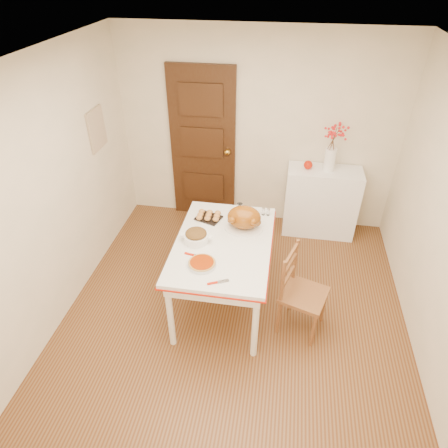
% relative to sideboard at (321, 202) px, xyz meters
% --- Properties ---
extents(floor, '(3.50, 4.00, 0.00)m').
position_rel_sideboard_xyz_m(floor, '(-0.88, -1.78, -0.46)').
color(floor, '#52290F').
rests_on(floor, ground).
extents(ceiling, '(3.50, 4.00, 0.00)m').
position_rel_sideboard_xyz_m(ceiling, '(-0.88, -1.78, 2.04)').
color(ceiling, white).
rests_on(ceiling, ground).
extents(wall_back, '(3.50, 0.00, 2.50)m').
position_rel_sideboard_xyz_m(wall_back, '(-0.88, 0.22, 0.79)').
color(wall_back, beige).
rests_on(wall_back, ground).
extents(wall_left, '(0.00, 4.00, 2.50)m').
position_rel_sideboard_xyz_m(wall_left, '(-2.63, -1.78, 0.79)').
color(wall_left, beige).
rests_on(wall_left, ground).
extents(door_back, '(0.85, 0.06, 2.06)m').
position_rel_sideboard_xyz_m(door_back, '(-1.58, 0.19, 0.57)').
color(door_back, black).
rests_on(door_back, ground).
extents(photo_board, '(0.03, 0.35, 0.45)m').
position_rel_sideboard_xyz_m(photo_board, '(-2.61, -0.58, 1.04)').
color(photo_board, beige).
rests_on(photo_board, ground).
extents(sideboard, '(0.91, 0.41, 0.91)m').
position_rel_sideboard_xyz_m(sideboard, '(0.00, 0.00, 0.00)').
color(sideboard, white).
rests_on(sideboard, floor).
extents(kitchen_table, '(0.94, 1.38, 0.82)m').
position_rel_sideboard_xyz_m(kitchen_table, '(-1.03, -1.51, -0.04)').
color(kitchen_table, silver).
rests_on(kitchen_table, floor).
extents(chair_oak, '(0.51, 0.51, 0.92)m').
position_rel_sideboard_xyz_m(chair_oak, '(-0.21, -1.70, 0.00)').
color(chair_oak, brown).
rests_on(chair_oak, floor).
extents(berry_vase, '(0.31, 0.31, 0.60)m').
position_rel_sideboard_xyz_m(berry_vase, '(0.02, 0.00, 0.76)').
color(berry_vase, white).
rests_on(berry_vase, sideboard).
extents(apple, '(0.11, 0.11, 0.11)m').
position_rel_sideboard_xyz_m(apple, '(-0.22, 0.00, 0.51)').
color(apple, '#B31604').
rests_on(apple, sideboard).
extents(turkey_platter, '(0.47, 0.42, 0.25)m').
position_rel_sideboard_xyz_m(turkey_platter, '(-0.86, -1.26, 0.49)').
color(turkey_platter, '#8B4906').
rests_on(turkey_platter, kitchen_table).
extents(pumpkin_pie, '(0.33, 0.33, 0.05)m').
position_rel_sideboard_xyz_m(pumpkin_pie, '(-1.16, -1.88, 0.39)').
color(pumpkin_pie, '#862400').
rests_on(pumpkin_pie, kitchen_table).
extents(stuffing_dish, '(0.34, 0.29, 0.12)m').
position_rel_sideboard_xyz_m(stuffing_dish, '(-1.29, -1.54, 0.43)').
color(stuffing_dish, brown).
rests_on(stuffing_dish, kitchen_table).
extents(rolls_tray, '(0.30, 0.27, 0.07)m').
position_rel_sideboard_xyz_m(rolls_tray, '(-1.24, -1.14, 0.40)').
color(rolls_tray, '#AD7038').
rests_on(rolls_tray, kitchen_table).
extents(pie_server, '(0.19, 0.13, 0.01)m').
position_rel_sideboard_xyz_m(pie_server, '(-0.98, -2.07, 0.37)').
color(pie_server, silver).
rests_on(pie_server, kitchen_table).
extents(carving_knife, '(0.26, 0.11, 0.01)m').
position_rel_sideboard_xyz_m(carving_knife, '(-1.23, -1.76, 0.37)').
color(carving_knife, silver).
rests_on(carving_knife, kitchen_table).
extents(drinking_glass, '(0.08, 0.08, 0.11)m').
position_rel_sideboard_xyz_m(drinking_glass, '(-0.94, -0.96, 0.42)').
color(drinking_glass, white).
rests_on(drinking_glass, kitchen_table).
extents(shaker_pair, '(0.09, 0.04, 0.08)m').
position_rel_sideboard_xyz_m(shaker_pair, '(-0.66, -0.97, 0.41)').
color(shaker_pair, white).
rests_on(shaker_pair, kitchen_table).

